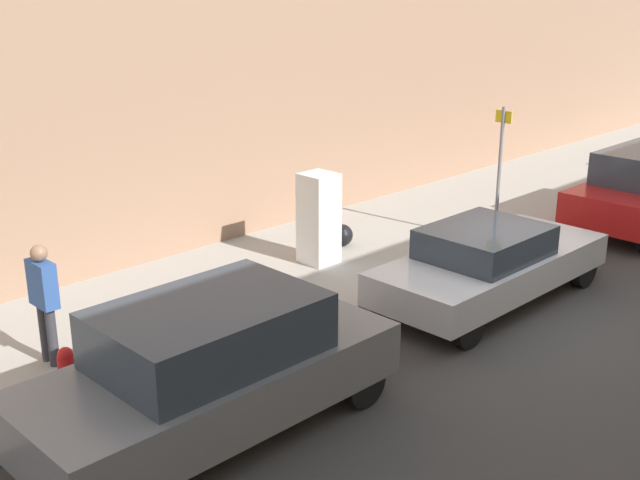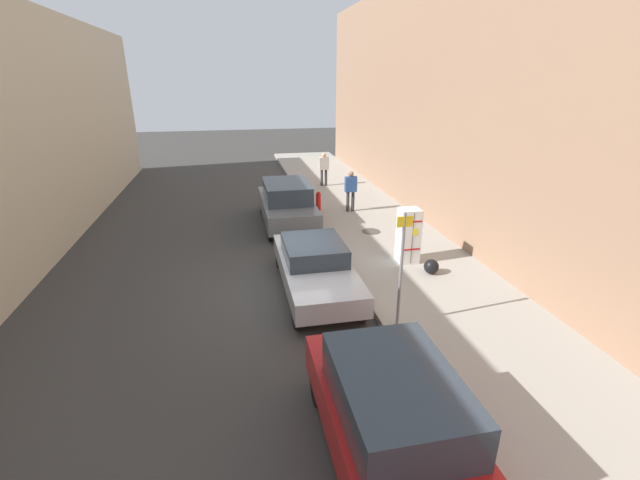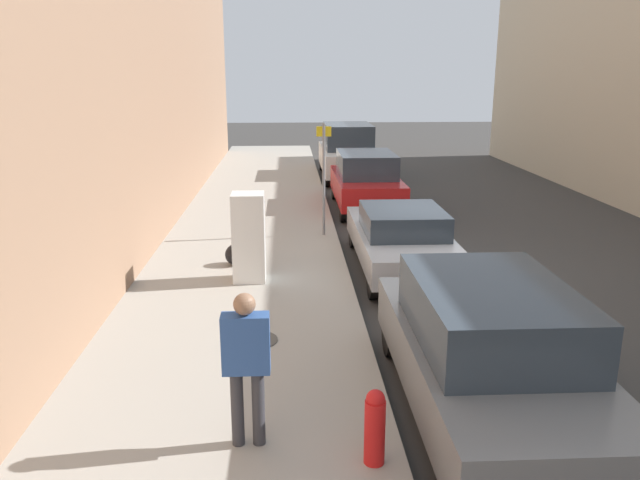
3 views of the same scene
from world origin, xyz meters
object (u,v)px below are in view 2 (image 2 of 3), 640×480
at_px(street_sign_post, 401,265).
at_px(fire_hydrant, 318,201).
at_px(parked_suv_red, 394,421).
at_px(parked_sedan_silver, 315,266).
at_px(pedestrian_standing_near, 351,188).
at_px(trash_bag, 431,267).
at_px(parked_suv_gray, 287,203).
at_px(pedestrian_walking_far, 324,167).
at_px(discarded_refrigerator, 408,236).

distance_m(street_sign_post, fire_hydrant, 9.54).
bearing_deg(parked_suv_red, fire_hydrant, -96.63).
distance_m(fire_hydrant, parked_sedan_silver, 7.18).
bearing_deg(pedestrian_standing_near, trash_bag, 45.45).
xyz_separation_m(street_sign_post, parked_suv_gray, (1.50, -8.38, -0.81)).
height_order(trash_bag, parked_suv_red, parked_suv_red).
bearing_deg(trash_bag, parked_suv_red, 59.82).
bearing_deg(trash_bag, pedestrian_walking_far, -85.99).
xyz_separation_m(discarded_refrigerator, pedestrian_standing_near, (0.31, -5.62, 0.16)).
distance_m(pedestrian_standing_near, parked_suv_red, 13.00).
distance_m(street_sign_post, pedestrian_standing_near, 9.18).
xyz_separation_m(parked_suv_gray, parked_suv_red, (0.00, 12.00, 0.02)).
relative_size(trash_bag, parked_suv_gray, 0.09).
height_order(street_sign_post, parked_suv_gray, street_sign_post).
height_order(fire_hydrant, pedestrian_walking_far, pedestrian_walking_far).
relative_size(pedestrian_walking_far, pedestrian_standing_near, 1.00).
xyz_separation_m(street_sign_post, fire_hydrant, (-0.02, -9.48, -1.11)).
distance_m(street_sign_post, parked_sedan_silver, 3.05).
xyz_separation_m(trash_bag, pedestrian_standing_near, (0.66, -6.63, 0.81)).
relative_size(discarded_refrigerator, parked_suv_red, 0.39).
distance_m(pedestrian_standing_near, parked_sedan_silver, 7.21).
height_order(discarded_refrigerator, parked_suv_red, discarded_refrigerator).
bearing_deg(discarded_refrigerator, street_sign_post, 64.31).
height_order(pedestrian_walking_far, parked_sedan_silver, pedestrian_walking_far).
bearing_deg(parked_suv_red, street_sign_post, -112.60).
bearing_deg(parked_suv_gray, trash_bag, 120.61).
relative_size(pedestrian_standing_near, parked_suv_red, 0.40).
distance_m(discarded_refrigerator, pedestrian_standing_near, 5.63).
bearing_deg(fire_hydrant, pedestrian_standing_near, 162.78).
bearing_deg(pedestrian_walking_far, street_sign_post, 154.26).
distance_m(trash_bag, parked_sedan_silver, 3.53).
bearing_deg(trash_bag, street_sign_post, 50.42).
height_order(discarded_refrigerator, pedestrian_standing_near, pedestrian_standing_near).
height_order(fire_hydrant, parked_suv_gray, parked_suv_gray).
xyz_separation_m(fire_hydrant, parked_suv_red, (1.52, 13.09, 0.32)).
distance_m(fire_hydrant, pedestrian_standing_near, 1.52).
distance_m(fire_hydrant, trash_bag, 7.32).
bearing_deg(parked_sedan_silver, pedestrian_standing_near, -113.40).
bearing_deg(parked_suv_gray, parked_suv_red, 90.00).
distance_m(discarded_refrigerator, parked_sedan_silver, 3.32).
relative_size(street_sign_post, trash_bag, 6.23).
distance_m(street_sign_post, trash_bag, 3.42).
distance_m(pedestrian_walking_far, parked_suv_gray, 6.13).
relative_size(parked_sedan_silver, parked_suv_red, 1.06).
xyz_separation_m(street_sign_post, trash_bag, (-2.01, -2.44, -1.32)).
xyz_separation_m(fire_hydrant, pedestrian_walking_far, (-1.19, -4.40, 0.60)).
distance_m(street_sign_post, pedestrian_walking_far, 13.94).
relative_size(fire_hydrant, trash_bag, 1.89).
height_order(fire_hydrant, trash_bag, fire_hydrant).
bearing_deg(discarded_refrigerator, parked_suv_red, 65.87).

